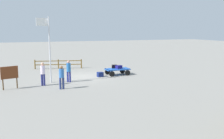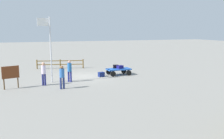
% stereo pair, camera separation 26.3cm
% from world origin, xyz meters
% --- Properties ---
extents(ground_plane, '(120.00, 120.00, 0.00)m').
position_xyz_m(ground_plane, '(0.00, 0.00, 0.00)').
color(ground_plane, gray).
extents(luggage_cart, '(2.11, 1.23, 0.57)m').
position_xyz_m(luggage_cart, '(-2.99, 0.32, 0.43)').
color(luggage_cart, blue).
rests_on(luggage_cart, ground).
extents(suitcase_maroon, '(0.60, 0.51, 0.27)m').
position_xyz_m(suitcase_maroon, '(-3.14, 0.33, 0.71)').
color(suitcase_maroon, navy).
rests_on(suitcase_maroon, luggage_cart).
extents(suitcase_navy, '(0.54, 0.44, 0.30)m').
position_xyz_m(suitcase_navy, '(-2.87, 0.00, 0.72)').
color(suitcase_navy, black).
rests_on(suitcase_navy, luggage_cart).
extents(suitcase_grey, '(0.53, 0.45, 0.39)m').
position_xyz_m(suitcase_grey, '(-1.34, 0.54, 0.20)').
color(suitcase_grey, navy).
rests_on(suitcase_grey, ground).
extents(worker_lead, '(0.45, 0.45, 1.65)m').
position_xyz_m(worker_lead, '(1.57, 1.71, 0.94)').
color(worker_lead, navy).
rests_on(worker_lead, ground).
extents(worker_trailing, '(0.44, 0.44, 1.68)m').
position_xyz_m(worker_trailing, '(3.52, 2.22, 0.97)').
color(worker_trailing, navy).
rests_on(worker_trailing, ground).
extents(worker_supervisor, '(0.34, 0.34, 1.60)m').
position_xyz_m(worker_supervisor, '(2.46, 3.76, 0.92)').
color(worker_supervisor, navy).
rests_on(worker_supervisor, ground).
extents(flagpole, '(0.95, 0.24, 4.91)m').
position_xyz_m(flagpole, '(2.98, 1.40, 2.93)').
color(flagpole, silver).
rests_on(flagpole, ground).
extents(signboard, '(1.11, 0.38, 1.55)m').
position_xyz_m(signboard, '(5.71, 2.47, 1.02)').
color(signboard, '#4C3319').
rests_on(signboard, ground).
extents(wooden_fence, '(4.63, 1.26, 0.94)m').
position_xyz_m(wooden_fence, '(1.27, -5.11, 0.55)').
color(wooden_fence, brown).
rests_on(wooden_fence, ground).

